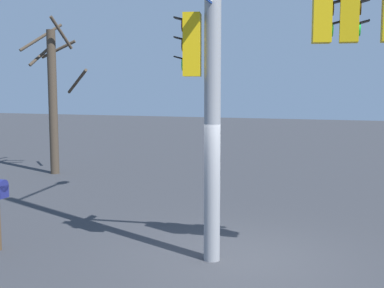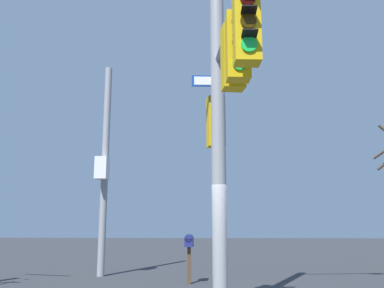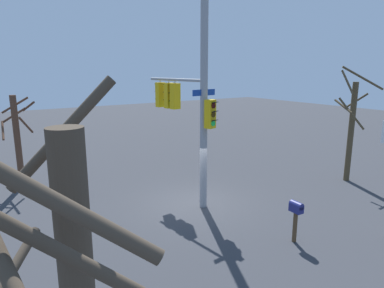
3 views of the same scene
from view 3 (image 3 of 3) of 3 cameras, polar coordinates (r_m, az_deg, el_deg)
name	(u,v)px [view 3 (image 3 of 3)]	position (r m, az deg, el deg)	size (l,w,h in m)	color
ground_plane	(194,204)	(14.65, 0.28, -9.98)	(80.00, 80.00, 0.00)	#333539
main_signal_pole_assembly	(191,93)	(13.78, -0.22, 8.53)	(4.31, 3.60, 8.98)	gray
mailbox	(296,210)	(11.76, 16.97, -10.54)	(0.45, 0.26, 1.41)	#4C3823
bare_tree_across_street	(351,127)	(18.61, 25.03, 2.63)	(2.14, 2.05, 5.72)	#483C27
bare_tree_corner	(18,138)	(18.20, -27.09, 0.94)	(1.59, 1.52, 4.40)	#513525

